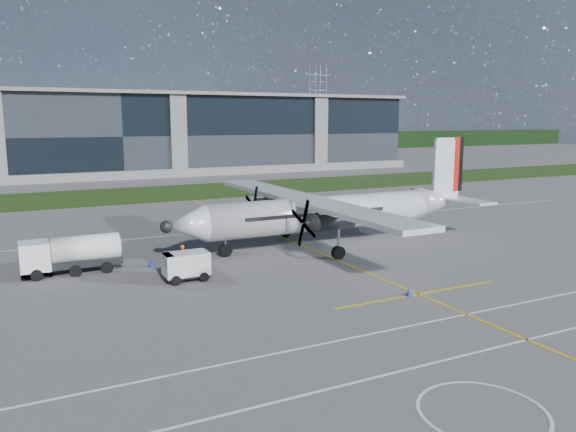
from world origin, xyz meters
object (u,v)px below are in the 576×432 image
object	(u,v)px
turboprop_aircraft	(332,193)
safety_cone_portwing	(409,292)
fuel_tanker_truck	(64,256)
safety_cone_fwd	(151,263)
pylon_east	(318,107)
ground_crew_person	(183,255)
baggage_tug	(186,266)
safety_cone_nose_port	(189,263)
safety_cone_stbdwing	(233,218)

from	to	relation	value
turboprop_aircraft	safety_cone_portwing	distance (m)	15.11
fuel_tanker_truck	safety_cone_fwd	world-z (taller)	fuel_tanker_truck
pylon_east	fuel_tanker_truck	bearing A→B (deg)	-125.45
pylon_east	ground_crew_person	size ratio (longest dim) A/B	15.23
safety_cone_portwing	safety_cone_fwd	distance (m)	18.53
baggage_tug	pylon_east	bearing A→B (deg)	57.44
baggage_tug	safety_cone_nose_port	world-z (taller)	baggage_tug
turboprop_aircraft	safety_cone_fwd	world-z (taller)	turboprop_aircraft
fuel_tanker_truck	safety_cone_portwing	world-z (taller)	fuel_tanker_truck
ground_crew_person	pylon_east	bearing A→B (deg)	-36.97
safety_cone_fwd	turboprop_aircraft	bearing A→B (deg)	1.02
turboprop_aircraft	safety_cone_nose_port	world-z (taller)	turboprop_aircraft
fuel_tanker_truck	safety_cone_portwing	bearing A→B (deg)	-38.88
fuel_tanker_truck	ground_crew_person	bearing A→B (deg)	-16.49
safety_cone_stbdwing	safety_cone_fwd	world-z (taller)	same
fuel_tanker_truck	turboprop_aircraft	bearing A→B (deg)	-0.90
safety_cone_stbdwing	safety_cone_nose_port	bearing A→B (deg)	-121.09
baggage_tug	safety_cone_portwing	xyz separation A→B (m)	(10.96, -9.31, -0.68)
turboprop_aircraft	ground_crew_person	bearing A→B (deg)	-171.76
pylon_east	fuel_tanker_truck	size ratio (longest dim) A/B	4.36
baggage_tug	ground_crew_person	size ratio (longest dim) A/B	1.58
safety_cone_stbdwing	safety_cone_fwd	bearing A→B (deg)	-129.33
safety_cone_nose_port	ground_crew_person	bearing A→B (deg)	-139.67
baggage_tug	safety_cone_nose_port	distance (m)	3.67
pylon_east	safety_cone_stbdwing	size ratio (longest dim) A/B	60.00
pylon_east	safety_cone_portwing	world-z (taller)	pylon_east
baggage_tug	safety_cone_nose_port	xyz separation A→B (m)	(1.21, 3.40, -0.68)
safety_cone_portwing	ground_crew_person	bearing A→B (deg)	130.11
turboprop_aircraft	baggage_tug	xyz separation A→B (m)	(-14.08, -4.87, -3.51)
turboprop_aircraft	baggage_tug	world-z (taller)	turboprop_aircraft
ground_crew_person	safety_cone_stbdwing	distance (m)	19.45
safety_cone_nose_port	safety_cone_portwing	world-z (taller)	same
pylon_east	safety_cone_portwing	distance (m)	177.18
turboprop_aircraft	safety_cone_portwing	world-z (taller)	turboprop_aircraft
baggage_tug	fuel_tanker_truck	bearing A→B (deg)	143.52
safety_cone_nose_port	safety_cone_portwing	distance (m)	16.02
pylon_east	safety_cone_stbdwing	xyz separation A→B (m)	(-82.79, -127.23, -14.75)
ground_crew_person	safety_cone_fwd	xyz separation A→B (m)	(-1.94, 1.67, -0.73)
fuel_tanker_truck	baggage_tug	distance (m)	8.76
pylon_east	safety_cone_fwd	distance (m)	171.53
safety_cone_nose_port	baggage_tug	bearing A→B (deg)	-109.55
fuel_tanker_truck	safety_cone_nose_port	world-z (taller)	fuel_tanker_truck
safety_cone_nose_port	safety_cone_stbdwing	bearing A→B (deg)	58.91
baggage_tug	safety_cone_nose_port	bearing A→B (deg)	70.45
safety_cone_nose_port	safety_cone_stbdwing	world-z (taller)	same
turboprop_aircraft	safety_cone_nose_port	bearing A→B (deg)	-173.47
fuel_tanker_truck	safety_cone_nose_port	xyz separation A→B (m)	(8.24, -1.81, -1.04)
ground_crew_person	safety_cone_nose_port	xyz separation A→B (m)	(0.55, 0.47, -0.73)
baggage_tug	turboprop_aircraft	bearing A→B (deg)	19.08
safety_cone_portwing	pylon_east	bearing A→B (deg)	62.06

